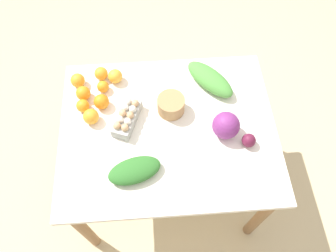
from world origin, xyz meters
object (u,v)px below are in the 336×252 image
orange_2 (83,106)px  orange_6 (83,93)px  greens_bunch_chard (135,170)px  orange_1 (101,102)px  cabbage_purple (226,125)px  orange_0 (103,87)px  beet_root (249,140)px  orange_3 (78,80)px  orange_4 (115,76)px  orange_5 (91,117)px  orange_7 (101,73)px  paper_bag (171,105)px  greens_bunch_beet_tops (210,79)px  egg_carton (127,117)px

orange_2 → orange_6: orange_6 is taller
greens_bunch_chard → orange_1: 0.44m
cabbage_purple → orange_0: 0.71m
beet_root → orange_3: orange_3 is taller
orange_4 → orange_5: 0.29m
orange_4 → orange_7: (-0.08, 0.03, -0.00)m
cabbage_purple → beet_root: (0.11, -0.07, -0.03)m
paper_bag → orange_0: paper_bag is taller
greens_bunch_beet_tops → orange_6: (-0.70, -0.04, -0.00)m
orange_0 → orange_5: 0.20m
cabbage_purple → orange_0: cabbage_purple is taller
egg_carton → orange_4: size_ratio=3.03×
cabbage_purple → orange_2: 0.76m
greens_bunch_chard → orange_3: 0.64m
beet_root → orange_5: orange_5 is taller
orange_1 → cabbage_purple: bearing=-18.2°
beet_root → orange_7: size_ratio=0.94×
orange_0 → orange_1: bearing=-91.9°
orange_0 → orange_5: size_ratio=0.79×
greens_bunch_chard → orange_7: orange_7 is taller
greens_bunch_chard → orange_4: size_ratio=3.20×
greens_bunch_chard → orange_3: orange_3 is taller
paper_bag → orange_0: size_ratio=2.24×
orange_7 → beet_root: bearing=-32.5°
paper_bag → orange_7: bearing=146.9°
orange_2 → orange_1: bearing=8.3°
beet_root → orange_2: 0.89m
orange_1 → orange_7: 0.20m
egg_carton → paper_bag: paper_bag is taller
beet_root → orange_6: size_ratio=0.90×
orange_2 → orange_7: (0.09, 0.21, 0.00)m
orange_3 → orange_5: size_ratio=0.96×
paper_bag → orange_6: (-0.47, 0.12, -0.01)m
greens_bunch_beet_tops → orange_0: 0.60m
greens_bunch_beet_tops → orange_6: bearing=-176.5°
orange_0 → orange_1: (-0.00, -0.11, 0.01)m
orange_3 → orange_5: orange_5 is taller
greens_bunch_beet_tops → orange_2: bearing=-170.1°
cabbage_purple → orange_5: cabbage_purple is taller
cabbage_purple → greens_bunch_beet_tops: size_ratio=0.44×
cabbage_purple → orange_2: bearing=165.2°
paper_bag → greens_bunch_chard: size_ratio=0.57×
greens_bunch_chard → orange_2: 0.47m
orange_5 → greens_bunch_beet_tops: bearing=16.8°
greens_bunch_beet_tops → orange_6: size_ratio=4.03×
orange_3 → orange_2: bearing=-77.7°
orange_6 → orange_7: size_ratio=1.05×
orange_3 → orange_6: same height
orange_0 → orange_7: orange_7 is taller
egg_carton → orange_1: (-0.13, 0.11, -0.00)m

